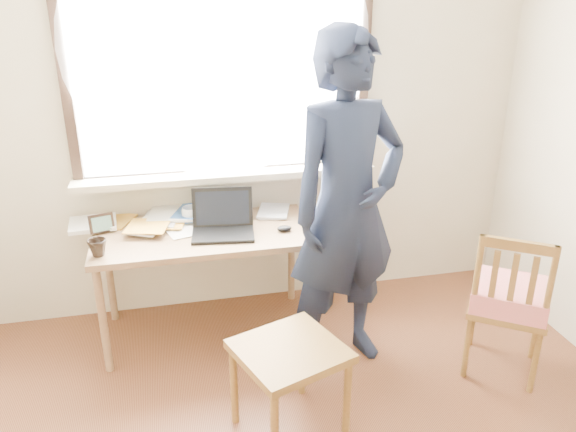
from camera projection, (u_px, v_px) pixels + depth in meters
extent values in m
cube|color=beige|center=(255.00, 111.00, 3.46)|extent=(3.50, 0.02, 2.60)
cube|color=white|center=(221.00, 62.00, 3.30)|extent=(1.70, 0.01, 1.30)
cube|color=black|center=(226.00, 173.00, 3.54)|extent=(1.82, 0.06, 0.06)
cube|color=black|center=(63.00, 67.00, 3.10)|extent=(0.06, 0.06, 1.30)
cube|color=black|center=(364.00, 59.00, 3.46)|extent=(0.06, 0.06, 1.30)
cube|color=beige|center=(228.00, 175.00, 3.47)|extent=(1.85, 0.20, 0.04)
cube|color=white|center=(222.00, 46.00, 3.19)|extent=(1.95, 0.02, 1.65)
cube|color=olive|center=(204.00, 234.00, 3.29)|extent=(1.27, 0.64, 0.04)
cylinder|color=olive|center=(103.00, 321.00, 3.05)|extent=(0.05, 0.05, 0.65)
cylinder|color=olive|center=(110.00, 275.00, 3.54)|extent=(0.05, 0.05, 0.65)
cylinder|color=olive|center=(313.00, 297.00, 3.30)|extent=(0.05, 0.05, 0.65)
cylinder|color=olive|center=(291.00, 256.00, 3.79)|extent=(0.05, 0.05, 0.65)
cube|color=black|center=(223.00, 234.00, 3.23)|extent=(0.38, 0.29, 0.02)
cube|color=black|center=(222.00, 207.00, 3.30)|extent=(0.36, 0.12, 0.23)
cube|color=black|center=(222.00, 207.00, 3.30)|extent=(0.32, 0.09, 0.19)
cube|color=black|center=(223.00, 234.00, 3.22)|extent=(0.33, 0.18, 0.00)
imported|color=white|center=(191.00, 214.00, 3.41)|extent=(0.13, 0.13, 0.09)
imported|color=black|center=(98.00, 248.00, 2.97)|extent=(0.10, 0.10, 0.09)
ellipsoid|color=black|center=(284.00, 228.00, 3.28)|extent=(0.09, 0.06, 0.03)
cube|color=white|center=(110.00, 221.00, 3.43)|extent=(0.34, 0.36, 0.01)
cube|color=gold|center=(187.00, 226.00, 3.34)|extent=(0.28, 0.33, 0.00)
cube|color=white|center=(183.00, 218.00, 3.42)|extent=(0.33, 0.30, 0.02)
cube|color=white|center=(176.00, 226.00, 3.30)|extent=(0.33, 0.27, 0.02)
cube|color=white|center=(190.00, 217.00, 3.44)|extent=(0.25, 0.29, 0.01)
cube|color=white|center=(124.00, 219.00, 3.41)|extent=(0.26, 0.28, 0.00)
cube|color=gold|center=(165.00, 221.00, 3.35)|extent=(0.28, 0.33, 0.01)
cube|color=#315DA0|center=(195.00, 216.00, 3.42)|extent=(0.23, 0.31, 0.01)
cube|color=white|center=(173.00, 213.00, 3.45)|extent=(0.26, 0.29, 0.01)
cube|color=white|center=(112.00, 223.00, 3.29)|extent=(0.32, 0.29, 0.01)
imported|color=white|center=(143.00, 220.00, 3.41)|extent=(0.26, 0.32, 0.03)
imported|color=white|center=(259.00, 211.00, 3.56)|extent=(0.26, 0.30, 0.02)
cube|color=black|center=(102.00, 225.00, 3.24)|extent=(0.14, 0.05, 0.11)
cube|color=#3F6B2F|center=(102.00, 225.00, 3.24)|extent=(0.11, 0.04, 0.08)
cube|color=brown|center=(290.00, 351.00, 2.59)|extent=(0.58, 0.57, 0.04)
cylinder|color=brown|center=(234.00, 386.00, 2.72)|extent=(0.04, 0.04, 0.43)
cylinder|color=brown|center=(347.00, 400.00, 2.63)|extent=(0.04, 0.04, 0.43)
cylinder|color=brown|center=(302.00, 358.00, 2.92)|extent=(0.04, 0.04, 0.43)
cube|color=brown|center=(507.00, 307.00, 3.06)|extent=(0.55, 0.54, 0.04)
cylinder|color=brown|center=(536.00, 330.00, 3.22)|extent=(0.03, 0.03, 0.37)
cylinder|color=brown|center=(535.00, 362.00, 2.94)|extent=(0.03, 0.03, 0.37)
cylinder|color=brown|center=(473.00, 317.00, 3.34)|extent=(0.03, 0.03, 0.37)
cylinder|color=brown|center=(467.00, 347.00, 3.06)|extent=(0.03, 0.03, 0.37)
cylinder|color=brown|center=(550.00, 288.00, 2.76)|extent=(0.03, 0.03, 0.45)
cylinder|color=brown|center=(477.00, 275.00, 2.88)|extent=(0.03, 0.03, 0.45)
cube|color=brown|center=(519.00, 246.00, 2.75)|extent=(0.31, 0.24, 0.05)
cube|color=brown|center=(531.00, 290.00, 2.80)|extent=(0.04, 0.03, 0.36)
cube|color=brown|center=(512.00, 286.00, 2.83)|extent=(0.04, 0.03, 0.36)
cube|color=brown|center=(493.00, 283.00, 2.86)|extent=(0.04, 0.03, 0.36)
cube|color=red|center=(510.00, 295.00, 3.03)|extent=(0.53, 0.53, 0.12)
imported|color=black|center=(347.00, 208.00, 2.96)|extent=(0.77, 0.61, 1.86)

